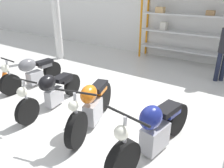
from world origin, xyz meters
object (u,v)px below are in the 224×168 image
Objects in this scene: motorcycle_blue at (154,131)px; motorcycle_orange at (92,106)px; motorcycle_grey at (32,72)px; shelving_rack at (196,22)px; motorcycle_black at (51,90)px; traffic_cone at (5,76)px.

motorcycle_orange is at bearing -83.99° from motorcycle_blue.
shelving_rack is at bearing 149.00° from motorcycle_grey.
motorcycle_black is 1.06× the size of motorcycle_orange.
shelving_rack is at bearing -161.14° from motorcycle_blue.
motorcycle_blue is at bearing -79.57° from shelving_rack.
shelving_rack is 2.13× the size of motorcycle_orange.
shelving_rack reaches higher than motorcycle_grey.
motorcycle_orange reaches higher than motorcycle_grey.
shelving_rack is 6.51m from traffic_cone.
motorcycle_blue reaches higher than motorcycle_black.
shelving_rack reaches higher than traffic_cone.
motorcycle_grey is 1.52m from motorcycle_black.
traffic_cone is at bearing -102.36° from motorcycle_black.
shelving_rack is 1.94× the size of motorcycle_blue.
traffic_cone is at bearing -126.21° from shelving_rack.
motorcycle_grey is 4.04m from motorcycle_blue.
motorcycle_grey is 0.99× the size of motorcycle_orange.
traffic_cone is at bearing -109.90° from motorcycle_orange.
motorcycle_grey is at bearing -118.77° from motorcycle_orange.
motorcycle_blue is at bearing -2.58° from traffic_cone.
shelving_rack is 2.14× the size of motorcycle_grey.
motorcycle_orange is (1.22, -0.02, 0.01)m from motorcycle_black.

